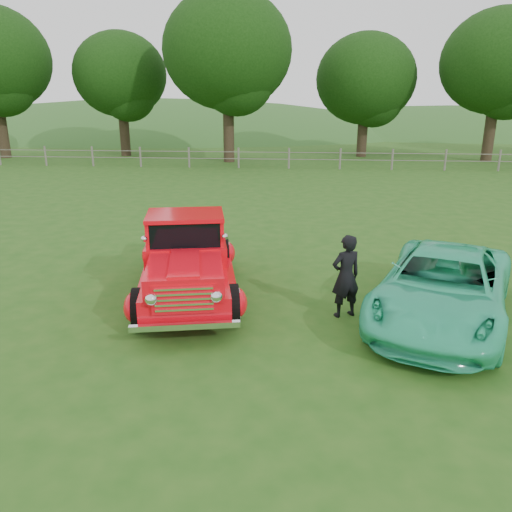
# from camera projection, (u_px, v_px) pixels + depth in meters

# --- Properties ---
(ground) EXTENTS (140.00, 140.00, 0.00)m
(ground) POSITION_uv_depth(u_px,v_px,m) (254.00, 336.00, 8.73)
(ground) COLOR #235215
(ground) RESTS_ON ground
(distant_hills) EXTENTS (116.00, 60.00, 18.00)m
(distant_hills) POSITION_uv_depth(u_px,v_px,m) (265.00, 165.00, 66.93)
(distant_hills) COLOR #2B5C21
(distant_hills) RESTS_ON ground
(fence_line) EXTENTS (48.00, 0.12, 1.20)m
(fence_line) POSITION_uv_depth(u_px,v_px,m) (289.00, 158.00, 29.45)
(fence_line) COLOR #6D665C
(fence_line) RESTS_ON ground
(tree_mid_west) EXTENTS (6.40, 6.40, 8.46)m
(tree_mid_west) POSITION_uv_depth(u_px,v_px,m) (120.00, 75.00, 34.68)
(tree_mid_west) COLOR black
(tree_mid_west) RESTS_ON ground
(tree_near_west) EXTENTS (8.00, 8.00, 10.42)m
(tree_near_west) POSITION_uv_depth(u_px,v_px,m) (227.00, 51.00, 30.77)
(tree_near_west) COLOR black
(tree_near_west) RESTS_ON ground
(tree_near_east) EXTENTS (6.80, 6.80, 8.33)m
(tree_near_east) POSITION_uv_depth(u_px,v_px,m) (366.00, 79.00, 34.27)
(tree_near_east) COLOR black
(tree_near_east) RESTS_ON ground
(tree_mid_east) EXTENTS (7.20, 7.20, 9.44)m
(tree_mid_east) POSITION_uv_depth(u_px,v_px,m) (499.00, 62.00, 31.40)
(tree_mid_east) COLOR black
(tree_mid_east) RESTS_ON ground
(red_pickup) EXTENTS (2.94, 5.23, 1.78)m
(red_pickup) POSITION_uv_depth(u_px,v_px,m) (187.00, 259.00, 10.31)
(red_pickup) COLOR black
(red_pickup) RESTS_ON ground
(teal_sedan) EXTENTS (3.78, 5.21, 1.32)m
(teal_sedan) POSITION_uv_depth(u_px,v_px,m) (443.00, 287.00, 9.16)
(teal_sedan) COLOR #33CC97
(teal_sedan) RESTS_ON ground
(man) EXTENTS (0.69, 0.60, 1.60)m
(man) POSITION_uv_depth(u_px,v_px,m) (346.00, 276.00, 9.30)
(man) COLOR black
(man) RESTS_ON ground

